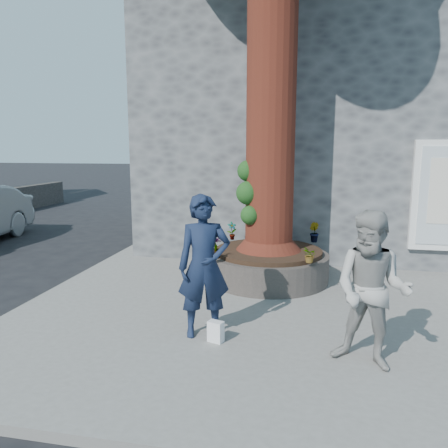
# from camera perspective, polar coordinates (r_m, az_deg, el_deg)

# --- Properties ---
(ground) EXTENTS (120.00, 120.00, 0.00)m
(ground) POSITION_cam_1_polar(r_m,az_deg,el_deg) (6.91, -2.77, -12.62)
(ground) COLOR black
(ground) RESTS_ON ground
(pavement) EXTENTS (9.00, 8.00, 0.12)m
(pavement) POSITION_cam_1_polar(r_m,az_deg,el_deg) (7.63, 10.29, -10.04)
(pavement) COLOR slate
(pavement) RESTS_ON ground
(yellow_line) EXTENTS (0.10, 30.00, 0.01)m
(yellow_line) POSITION_cam_1_polar(r_m,az_deg,el_deg) (8.94, -20.61, -7.91)
(yellow_line) COLOR yellow
(yellow_line) RESTS_ON ground
(stone_shop) EXTENTS (10.30, 8.30, 6.30)m
(stone_shop) POSITION_cam_1_polar(r_m,az_deg,el_deg) (13.41, 15.68, 11.81)
(stone_shop) COLOR #47494C
(stone_shop) RESTS_ON ground
(planter) EXTENTS (2.30, 2.30, 0.60)m
(planter) POSITION_cam_1_polar(r_m,az_deg,el_deg) (8.51, 5.78, -5.32)
(planter) COLOR black
(planter) RESTS_ON pavement
(man) EXTENTS (0.82, 0.67, 1.93)m
(man) POSITION_cam_1_polar(r_m,az_deg,el_deg) (5.86, -2.61, -5.54)
(man) COLOR #131E36
(man) RESTS_ON pavement
(woman) EXTENTS (1.08, 0.97, 1.84)m
(woman) POSITION_cam_1_polar(r_m,az_deg,el_deg) (5.32, 18.74, -8.23)
(woman) COLOR #A09E99
(woman) RESTS_ON pavement
(shopping_bag) EXTENTS (0.23, 0.18, 0.28)m
(shopping_bag) POSITION_cam_1_polar(r_m,az_deg,el_deg) (5.92, -1.09, -13.86)
(shopping_bag) COLOR white
(shopping_bag) RESTS_ON pavement
(plant_a) EXTENTS (0.24, 0.22, 0.38)m
(plant_a) POSITION_cam_1_polar(r_m,az_deg,el_deg) (9.23, 1.04, -0.89)
(plant_a) COLOR gray
(plant_a) RESTS_ON planter
(plant_b) EXTENTS (0.30, 0.30, 0.41)m
(plant_b) POSITION_cam_1_polar(r_m,az_deg,el_deg) (9.19, 11.65, -1.06)
(plant_b) COLOR gray
(plant_b) RESTS_ON planter
(plant_c) EXTENTS (0.25, 0.25, 0.37)m
(plant_c) POSITION_cam_1_polar(r_m,az_deg,el_deg) (7.71, -1.09, -3.11)
(plant_c) COLOR gray
(plant_c) RESTS_ON planter
(plant_d) EXTENTS (0.29, 0.30, 0.27)m
(plant_d) POSITION_cam_1_polar(r_m,az_deg,el_deg) (7.54, 11.16, -4.00)
(plant_d) COLOR gray
(plant_d) RESTS_ON planter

